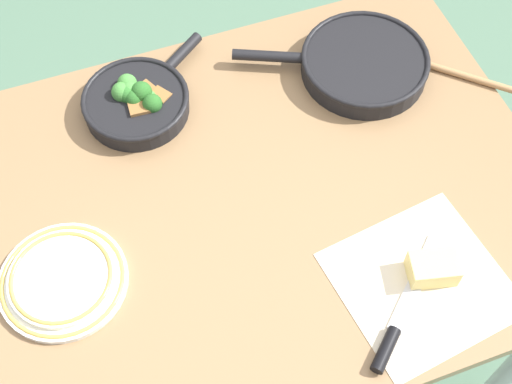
% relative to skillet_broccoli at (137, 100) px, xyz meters
% --- Properties ---
extents(ground_plane, '(14.00, 14.00, 0.00)m').
position_rel_skillet_broccoli_xyz_m(ground_plane, '(-0.16, 0.30, -0.80)').
color(ground_plane, '#51755B').
extents(dining_table_red, '(1.18, 0.90, 0.77)m').
position_rel_skillet_broccoli_xyz_m(dining_table_red, '(-0.16, 0.30, -0.12)').
color(dining_table_red, olive).
rests_on(dining_table_red, ground_plane).
extents(skillet_broccoli, '(0.30, 0.26, 0.07)m').
position_rel_skillet_broccoli_xyz_m(skillet_broccoli, '(0.00, 0.00, 0.00)').
color(skillet_broccoli, black).
rests_on(skillet_broccoli, dining_table_red).
extents(skillet_eggs, '(0.41, 0.28, 0.05)m').
position_rel_skillet_broccoli_xyz_m(skillet_eggs, '(-0.49, 0.07, -0.00)').
color(skillet_eggs, black).
rests_on(skillet_eggs, dining_table_red).
extents(wooden_spoon, '(0.28, 0.26, 0.02)m').
position_rel_skillet_broccoli_xyz_m(wooden_spoon, '(-0.64, 0.11, -0.02)').
color(wooden_spoon, '#A87A4C').
rests_on(wooden_spoon, dining_table_red).
extents(parchment_sheet, '(0.33, 0.32, 0.00)m').
position_rel_skillet_broccoli_xyz_m(parchment_sheet, '(-0.38, 0.57, -0.03)').
color(parchment_sheet, beige).
rests_on(parchment_sheet, dining_table_red).
extents(grater_knife, '(0.24, 0.22, 0.02)m').
position_rel_skillet_broccoli_xyz_m(grater_knife, '(-0.31, 0.63, -0.02)').
color(grater_knife, silver).
rests_on(grater_knife, dining_table_red).
extents(cheese_block, '(0.10, 0.08, 0.05)m').
position_rel_skillet_broccoli_xyz_m(cheese_block, '(-0.41, 0.57, -0.00)').
color(cheese_block, '#EFD67A').
rests_on(cheese_block, dining_table_red).
extents(dinner_plate_stack, '(0.24, 0.24, 0.03)m').
position_rel_skillet_broccoli_xyz_m(dinner_plate_stack, '(0.24, 0.35, -0.02)').
color(dinner_plate_stack, silver).
rests_on(dinner_plate_stack, dining_table_red).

